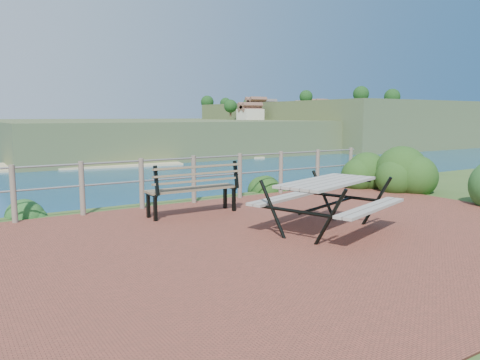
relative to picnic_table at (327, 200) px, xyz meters
name	(u,v)px	position (x,y,z in m)	size (l,w,h in m)	color
ground	(294,238)	(-0.67, -0.03, -0.52)	(10.00, 7.00, 0.12)	brown
safety_railing	(194,177)	(-0.67, 3.32, 0.06)	(9.40, 0.10, 1.00)	#6B5B4C
distant_bay	(306,122)	(172.40, 202.58, -2.04)	(290.00, 232.36, 24.00)	#3F5028
picnic_table	(327,200)	(0.00, 0.00, 0.00)	(2.07, 1.60, 0.81)	gray
park_bench	(192,181)	(-1.22, 2.30, 0.13)	(1.75, 0.44, 0.98)	brown
shrub_right_front	(411,193)	(4.40, 1.75, -0.52)	(1.49, 1.49, 2.11)	#224515
shrub_right_edge	(357,187)	(3.93, 3.07, -0.52)	(1.09, 1.09, 1.55)	#224515
shrub_lip_west	(21,215)	(-3.94, 4.07, -0.52)	(0.77, 0.77, 0.51)	#1E5120
shrub_lip_east	(265,191)	(1.57, 3.88, -0.52)	(0.82, 0.82, 0.57)	#224515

